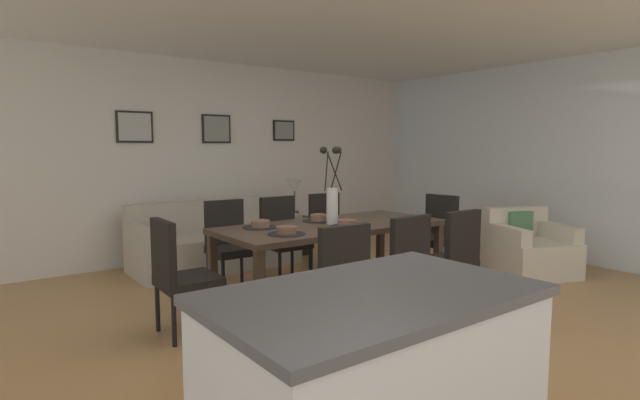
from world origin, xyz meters
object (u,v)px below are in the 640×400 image
dining_chair_near_left (336,279)px  bowl_near_right (260,223)px  dining_table (332,231)px  table_lamp (294,190)px  dining_chair_far_left (400,264)px  dining_chair_head_west (178,271)px  bowl_near_left (286,230)px  dining_chair_near_right (229,240)px  dining_chair_mid_right (330,228)px  framed_picture_left (135,127)px  sofa (215,244)px  side_table (295,235)px  bowl_far_left (347,222)px  framed_picture_center (216,129)px  framed_picture_right (284,131)px  dining_chair_far_right (283,234)px  bowl_far_right (319,217)px  centerpiece_vase (332,194)px  dining_chair_mid_left (452,255)px  dining_chair_head_east (436,231)px  armchair (529,249)px

dining_chair_near_left → bowl_near_right: bearing=89.0°
dining_chair_near_left → bowl_near_right: 1.16m
dining_table → table_lamp: (0.86, 1.94, 0.22)m
dining_chair_far_left → bowl_near_right: (-0.69, 1.08, 0.27)m
dining_chair_head_west → bowl_near_right: 0.93m
dining_chair_near_left → bowl_near_left: size_ratio=5.41×
dining_chair_near_right → dining_chair_mid_right: size_ratio=1.00×
framed_picture_left → table_lamp: bearing=-16.6°
bowl_near_right → sofa: size_ratio=0.09×
sofa → side_table: 1.20m
dining_chair_mid_right → bowl_far_left: 1.34m
bowl_near_left → framed_picture_center: framed_picture_center is taller
bowl_near_left → bowl_far_left: bearing=0.0°
dining_chair_near_left → framed_picture_right: bearing=62.9°
dining_chair_near_right → sofa: dining_chair_near_right is taller
dining_chair_far_left → dining_chair_near_right: bearing=110.1°
dining_chair_near_right → framed_picture_center: 2.09m
dining_chair_far_right → bowl_near_right: bearing=-134.6°
bowl_far_right → table_lamp: 1.93m
dining_table → dining_chair_far_right: (0.00, 0.89, -0.16)m
centerpiece_vase → bowl_far_left: centerpiece_vase is taller
bowl_near_right → framed_picture_right: 3.02m
dining_chair_near_right → framed_picture_center: size_ratio=2.27×
dining_table → bowl_far_right: bowl_far_right is taller
dining_chair_head_west → centerpiece_vase: bearing=0.5°
dining_chair_mid_left → dining_chair_head_east: 1.28m
armchair → framed_picture_right: 3.68m
dining_chair_head_west → table_lamp: table_lamp is taller
dining_table → centerpiece_vase: (0.00, 0.00, 0.35)m
bowl_far_left → bowl_far_right: size_ratio=1.00×
side_table → bowl_far_right: bearing=-116.7°
dining_chair_far_right → bowl_near_left: bearing=-120.9°
dining_chair_head_west → bowl_near_left: size_ratio=5.41×
dining_chair_near_left → bowl_far_left: (0.68, 0.69, 0.27)m
dining_chair_head_west → sofa: dining_chair_head_west is taller
centerpiece_vase → bowl_far_right: bearing=90.2°
bowl_far_left → bowl_far_right: same height
dining_chair_mid_left → dining_chair_mid_right: bearing=89.1°
sofa → framed_picture_right: framed_picture_right is taller
bowl_far_right → framed_picture_center: 2.48m
centerpiece_vase → bowl_near_right: (-0.66, 0.22, -0.24)m
framed_picture_left → dining_chair_mid_right: bearing=-42.7°
bowl_near_left → framed_picture_left: size_ratio=0.39×
dining_chair_near_left → dining_chair_head_west: 1.23m
dining_chair_head_west → dining_chair_mid_left: bearing=-22.4°
centerpiece_vase → bowl_far_left: size_ratio=4.32×
bowl_far_right → dining_chair_far_left: bearing=-88.6°
side_table → bowl_near_left: bearing=-125.3°
dining_chair_head_east → framed_picture_center: framed_picture_center is taller
framed_picture_center → bowl_near_right: bearing=-106.0°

